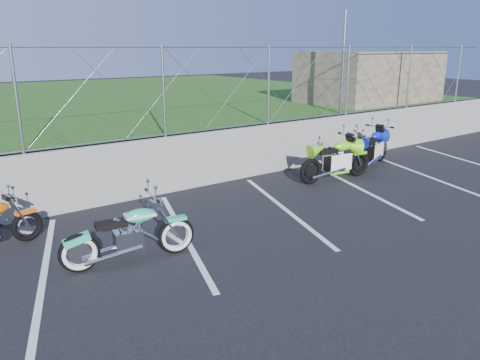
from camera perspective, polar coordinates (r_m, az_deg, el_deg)
ground at (r=7.74m, az=-3.21°, el=-8.93°), size 90.00×90.00×0.00m
retaining_wall at (r=10.48m, az=-13.76°, el=1.07°), size 30.00×0.22×1.30m
grass_field at (r=19.96m, az=-25.07°, el=6.92°), size 30.00×20.00×1.30m
stone_building at (r=18.33m, az=15.55°, el=12.04°), size 5.00×3.00×1.80m
chain_link_fence at (r=10.20m, az=-14.37°, el=10.07°), size 28.00×0.03×2.00m
sign_pole at (r=14.75m, az=12.43°, el=13.79°), size 0.08×0.08×3.00m
parking_lines at (r=9.13m, az=-0.31°, el=-4.93°), size 18.29×4.31×0.01m
cruiser_turquoise at (r=7.48m, az=-13.15°, el=-6.74°), size 2.11×0.66×1.05m
sportbike_green at (r=12.01m, az=11.68°, el=2.25°), size 2.17×0.77×1.13m
sportbike_blue at (r=13.70m, az=15.95°, el=3.59°), size 2.06×0.87×1.10m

